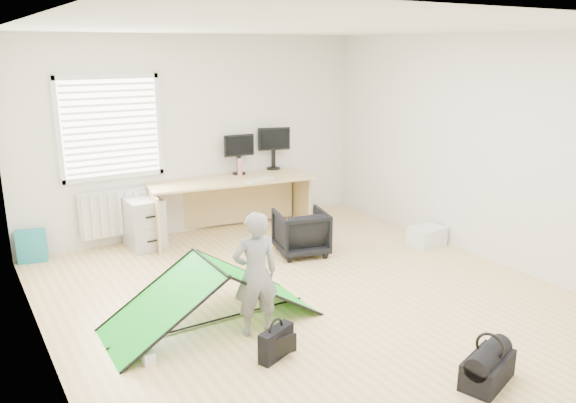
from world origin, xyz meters
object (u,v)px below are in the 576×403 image
kite (211,293)px  monitor_right (273,154)px  desk (232,206)px  filing_cabinet (144,223)px  storage_crate (427,236)px  laptop_bag (276,343)px  thermos (240,167)px  office_chair (301,232)px  duffel_bag (487,370)px  monitor_left (239,160)px  person (255,274)px

kite → monitor_right: bearing=50.5°
desk → filing_cabinet: bearing=-175.5°
storage_crate → laptop_bag: (-3.11, -1.35, 0.01)m
thermos → office_chair: 1.49m
desk → duffel_bag: 4.36m
thermos → desk: bearing=-145.8°
monitor_left → kite: 3.09m
monitor_right → person: bearing=-106.1°
filing_cabinet → office_chair: (1.60, -1.29, -0.04)m
desk → kite: (-1.37, -2.32, -0.08)m
filing_cabinet → laptop_bag: size_ratio=1.84×
office_chair → person: size_ratio=0.54×
person → duffel_bag: bearing=133.7°
thermos → kite: (-1.58, -2.46, -0.59)m
person → duffel_bag: (1.14, -1.65, -0.47)m
desk → duffel_bag: bearing=-81.3°
kite → desk: bearing=60.3°
thermos → person: (-1.31, -2.84, -0.32)m
kite → laptop_bag: bearing=-75.8°
desk → kite: desk is taller
monitor_left → kite: bearing=-115.8°
thermos → laptop_bag: thermos is taller
storage_crate → laptop_bag: bearing=-156.6°
filing_cabinet → monitor_right: 2.19m
desk → monitor_left: size_ratio=5.20×
storage_crate → duffel_bag: (-1.91, -2.53, -0.01)m
desk → monitor_right: size_ratio=4.78×
duffel_bag → office_chair: bearing=66.4°
monitor_left → desk: bearing=-129.0°
monitor_left → storage_crate: (1.70, -2.06, -0.86)m
thermos → filing_cabinet: bearing=-177.6°
filing_cabinet → thermos: thermos is taller
monitor_left → kite: size_ratio=0.22×
person → duffel_bag: size_ratio=2.27×
desk → filing_cabinet: 1.24m
monitor_left → thermos: bearing=-102.3°
desk → laptop_bag: 3.39m
laptop_bag → duffel_bag: (1.20, -1.18, -0.02)m
monitor_left → monitor_right: size_ratio=0.92×
monitor_right → person: (-1.94, -2.98, -0.43)m
office_chair → monitor_right: bearing=-93.0°
monitor_right → thermos: bearing=-151.1°
filing_cabinet → person: 2.80m
monitor_right → thermos: size_ratio=1.97×
monitor_right → office_chair: size_ratio=0.76×
monitor_left → laptop_bag: (-1.41, -3.41, -0.85)m
desk → kite: bearing=-112.4°
monitor_right → storage_crate: monitor_right is taller
person → monitor_left: bearing=-105.5°
kite → storage_crate: (3.31, 0.49, -0.18)m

